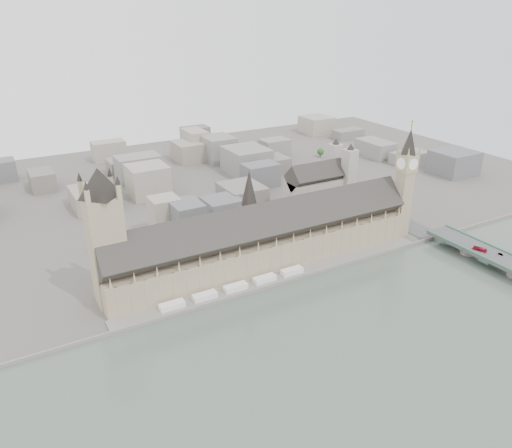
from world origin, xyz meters
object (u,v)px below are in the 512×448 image
victoria_tower (105,231)px  westminster_bridge (507,267)px  car_silver (501,254)px  car_approach (393,206)px  elizabeth_tower (406,175)px  red_bus_north (480,249)px  palace_of_westminster (264,240)px  westminster_abbey (320,187)px

victoria_tower → westminster_bridge: bearing=-21.8°
car_silver → car_approach: 123.21m
westminster_bridge → elizabeth_tower: bearing=104.1°
red_bus_north → car_approach: (8.63, 109.88, -0.84)m
palace_of_westminster → westminster_bridge: bearing=-33.5°
car_approach → westminster_abbey: bearing=156.3°
car_approach → victoria_tower: bearing=-158.1°
car_approach → palace_of_westminster: bearing=-153.1°
elizabeth_tower → westminster_abbey: size_ratio=1.58×
elizabeth_tower → car_approach: (28.05, 37.91, -47.15)m
westminster_abbey → car_silver: westminster_abbey is taller
victoria_tower → westminster_bridge: 309.91m
red_bus_north → westminster_bridge: bearing=-98.8°
palace_of_westminster → car_approach: 168.52m
westminster_bridge → westminster_abbey: 190.56m
westminster_abbey → car_approach: westminster_abbey is taller
elizabeth_tower → westminster_abbey: (-27.08, 87.00, -33.01)m
palace_of_westminster → red_bus_north: bearing=-28.0°
elizabeth_tower → car_silver: (28.05, -85.30, -47.17)m
car_silver → westminster_abbey: bearing=99.7°
westminster_abbey → car_silver: bearing=-72.3°
palace_of_westminster → car_silver: bearing=-30.3°
victoria_tower → red_bus_north: (279.41, -89.98, -43.43)m
red_bus_north → car_approach: red_bus_north is taller
palace_of_westminster → westminster_abbey: 134.09m
westminster_abbey → red_bus_north: size_ratio=6.20×
car_silver → red_bus_north: bearing=114.9°
victoria_tower → westminster_bridge: size_ratio=0.31×
red_bus_north → car_silver: 15.90m
car_silver → car_approach: size_ratio=0.85×
victoria_tower → red_bus_north: bearing=-17.8°
red_bus_north → westminster_abbey: bearing=86.5°
elizabeth_tower → victoria_tower: 260.64m
palace_of_westminster → elizabeth_tower: bearing=-4.8°
westminster_bridge → car_approach: (4.05, 133.41, 5.81)m
red_bus_north → car_silver: red_bus_north is taller
palace_of_westminster → westminster_abbey: size_ratio=3.90×
palace_of_westminster → car_silver: (166.05, -97.00, -11.79)m
westminster_abbey → elizabeth_tower: bearing=-72.7°
car_approach → westminster_bridge: bearing=-73.8°
westminster_abbey → red_bus_north: bearing=-73.7°
westminster_abbey → car_approach: bearing=-41.7°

